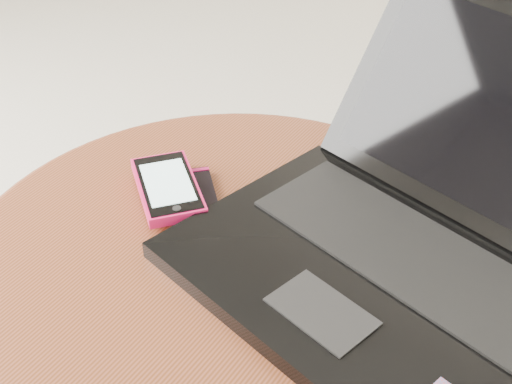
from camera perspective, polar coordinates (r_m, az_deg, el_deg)
The scene contains 4 objects.
table at distance 0.83m, azimuth -1.69°, elevation -10.48°, with size 0.61×0.61×0.48m.
laptop at distance 0.74m, azimuth 12.18°, elevation -3.23°, with size 0.47×0.49×0.22m.
phone_black at distance 0.83m, azimuth -5.15°, elevation -0.51°, with size 0.11×0.12×0.01m.
phone_pink at distance 0.83m, azimuth -7.06°, elevation 0.39°, with size 0.14×0.13×0.01m.
Camera 1 is at (0.28, -0.34, 0.99)m, focal length 50.12 mm.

